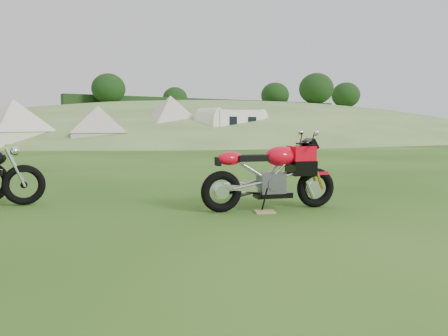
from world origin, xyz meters
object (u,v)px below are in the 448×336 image
tent_mid (99,126)px  sport_motorcycle (270,170)px  plywood_board (265,212)px  caravan (233,127)px  tent_right (171,122)px  tent_left (14,124)px

tent_mid → sport_motorcycle: bearing=-82.1°
sport_motorcycle → plywood_board: (-0.21, -0.15, -0.60)m
tent_mid → caravan: 8.22m
sport_motorcycle → tent_right: 21.83m
sport_motorcycle → tent_right: tent_right is taller
tent_right → tent_left: bearing=175.1°
tent_right → caravan: bearing=-31.8°
caravan → plywood_board: bearing=-131.8°
sport_motorcycle → tent_mid: bearing=98.0°
sport_motorcycle → caravan: (11.16, 18.11, 0.51)m
sport_motorcycle → plywood_board: sport_motorcycle is taller
sport_motorcycle → tent_mid: (3.11, 19.75, 0.63)m
plywood_board → tent_right: (8.09, 20.49, 1.45)m
sport_motorcycle → tent_mid: 20.00m
sport_motorcycle → tent_left: size_ratio=0.66×
plywood_board → sport_motorcycle: bearing=36.1°
tent_mid → caravan: bearing=5.3°
tent_right → caravan: (3.27, -2.23, -0.34)m
tent_mid → caravan: tent_mid is taller
sport_motorcycle → caravan: caravan is taller
tent_left → sport_motorcycle: bearing=-105.4°
tent_mid → tent_right: size_ratio=0.85×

